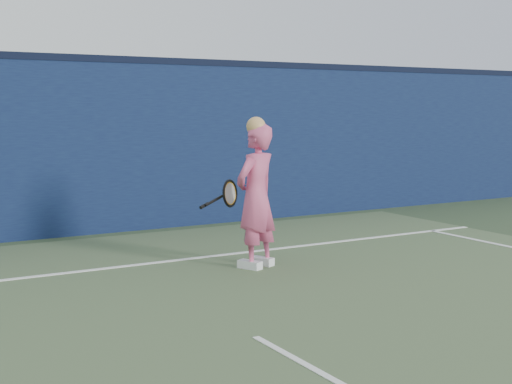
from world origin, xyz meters
TOP-DOWN VIEW (x-y plane):
  - ground at (0.00, 0.00)m, footprint 80.00×80.00m
  - backstop_wall at (0.00, 6.50)m, footprint 24.00×0.40m
  - wall_cap at (0.00, 6.50)m, footprint 24.00×0.42m
  - player at (1.29, 3.22)m, footprint 0.72×0.61m
  - racket at (1.13, 3.61)m, footprint 0.61×0.26m

SIDE VIEW (x-z plane):
  - ground at x=0.00m, z-range 0.00..0.00m
  - racket at x=1.13m, z-range 0.66..0.99m
  - player at x=1.29m, z-range -0.03..1.71m
  - backstop_wall at x=0.00m, z-range 0.00..2.50m
  - wall_cap at x=0.00m, z-range 2.50..2.60m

